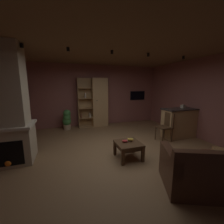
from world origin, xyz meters
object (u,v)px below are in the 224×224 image
(tissue_box, at_px, (183,106))
(table_book_1, at_px, (125,141))
(coffee_table, at_px, (128,146))
(dining_chair, at_px, (166,125))
(wall_mounted_tv, at_px, (138,96))
(bookshelf_cabinet, at_px, (98,103))
(table_book_0, at_px, (129,141))
(leather_couch, at_px, (215,173))
(table_book_2, at_px, (130,139))
(stone_fireplace, at_px, (8,111))
(potted_floor_plant, at_px, (67,119))
(kitchen_bar_counter, at_px, (181,123))

(tissue_box, height_order, table_book_1, tissue_box)
(coffee_table, xyz_separation_m, dining_chair, (1.67, 0.71, 0.21))
(wall_mounted_tv, bearing_deg, table_book_1, -122.16)
(bookshelf_cabinet, xyz_separation_m, table_book_0, (0.09, -3.09, -0.63))
(leather_couch, xyz_separation_m, table_book_2, (-0.86, 1.54, 0.16))
(stone_fireplace, xyz_separation_m, table_book_0, (2.71, -0.64, -0.80))
(leather_couch, height_order, wall_mounted_tv, wall_mounted_tv)
(table_book_1, relative_size, potted_floor_plant, 0.15)
(tissue_box, bearing_deg, kitchen_bar_counter, -139.01)
(stone_fireplace, distance_m, potted_floor_plant, 2.74)
(coffee_table, bearing_deg, dining_chair, 23.03)
(leather_couch, height_order, table_book_1, leather_couch)
(stone_fireplace, xyz_separation_m, kitchen_bar_counter, (5.10, 0.15, -0.71))
(dining_chair, bearing_deg, table_book_1, -159.21)
(stone_fireplace, xyz_separation_m, wall_mounted_tv, (4.69, 2.67, 0.09))
(bookshelf_cabinet, distance_m, dining_chair, 3.04)
(bookshelf_cabinet, height_order, potted_floor_plant, bookshelf_cabinet)
(leather_couch, distance_m, wall_mounted_tv, 5.09)
(tissue_box, relative_size, coffee_table, 0.20)
(stone_fireplace, height_order, table_book_1, stone_fireplace)
(table_book_2, xyz_separation_m, potted_floor_plant, (-1.46, 2.96, -0.04))
(kitchen_bar_counter, relative_size, table_book_1, 11.03)
(coffee_table, bearing_deg, stone_fireplace, 165.11)
(coffee_table, height_order, wall_mounted_tv, wall_mounted_tv)
(bookshelf_cabinet, distance_m, leather_couch, 4.82)
(bookshelf_cabinet, relative_size, kitchen_bar_counter, 1.52)
(leather_couch, height_order, table_book_2, leather_couch)
(coffee_table, height_order, potted_floor_plant, potted_floor_plant)
(table_book_1, distance_m, dining_chair, 1.87)
(tissue_box, bearing_deg, potted_floor_plant, 152.03)
(coffee_table, distance_m, table_book_2, 0.17)
(stone_fireplace, bearing_deg, leather_couch, -31.47)
(bookshelf_cabinet, relative_size, table_book_0, 20.87)
(table_book_2, height_order, dining_chair, dining_chair)
(table_book_0, bearing_deg, coffee_table, -121.92)
(dining_chair, bearing_deg, tissue_box, 14.60)
(table_book_0, height_order, dining_chair, dining_chair)
(coffee_table, bearing_deg, table_book_2, 29.83)
(table_book_0, height_order, wall_mounted_tv, wall_mounted_tv)
(table_book_2, xyz_separation_m, wall_mounted_tv, (1.95, 3.34, 0.84))
(coffee_table, bearing_deg, tissue_box, 20.31)
(table_book_2, bearing_deg, wall_mounted_tv, 59.74)
(leather_couch, height_order, potted_floor_plant, leather_couch)
(coffee_table, bearing_deg, wall_mounted_tv, 59.13)
(stone_fireplace, height_order, coffee_table, stone_fireplace)
(table_book_2, bearing_deg, tissue_box, 20.01)
(table_book_2, relative_size, dining_chair, 0.14)
(kitchen_bar_counter, bearing_deg, bookshelf_cabinet, 136.97)
(coffee_table, distance_m, table_book_0, 0.13)
(table_book_2, distance_m, dining_chair, 1.73)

